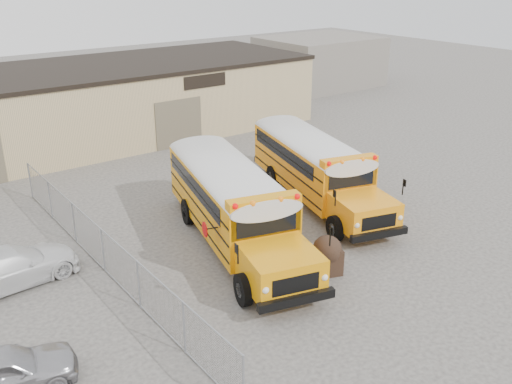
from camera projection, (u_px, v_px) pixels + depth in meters
ground at (279, 256)px, 22.56m from camera, size 120.00×120.00×0.00m
warehouse at (85, 103)px, 36.54m from camera, size 30.20×10.20×4.67m
chainlink_fence at (103, 250)px, 21.14m from camera, size 0.07×18.07×1.81m
distant_building_right at (319, 62)px, 52.84m from camera, size 10.00×8.00×4.40m
school_bus_left at (188, 151)px, 28.98m from camera, size 5.47×11.52×3.28m
school_bus_right at (265, 129)px, 33.03m from camera, size 5.33×11.01×3.13m
tarp_bundle at (327, 254)px, 21.12m from camera, size 1.24×1.18×1.50m
car_silver at (2, 372)px, 15.22m from camera, size 4.11×2.20×1.33m
car_white at (9, 267)px, 20.32m from camera, size 5.14×2.51×1.44m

